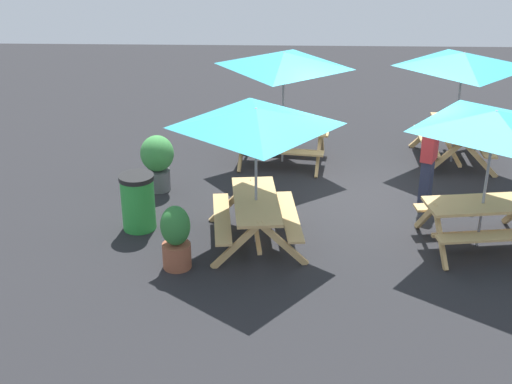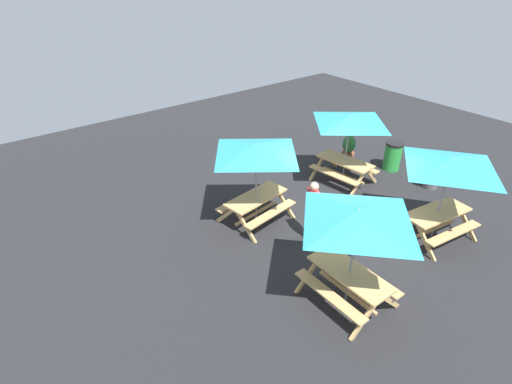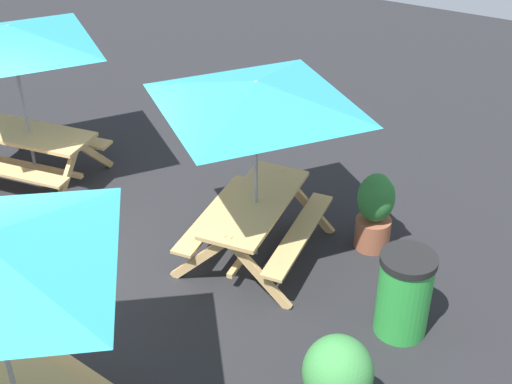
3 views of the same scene
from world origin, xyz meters
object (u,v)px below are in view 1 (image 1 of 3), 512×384
(picnic_table_3, at_px, (284,68))
(potted_plant_0, at_px, (157,159))
(picnic_table_1, at_px, (256,128))
(trash_bin_green, at_px, (138,202))
(potted_plant_1, at_px, (176,237))
(person_standing, at_px, (429,158))
(picnic_table_2, at_px, (494,130))
(picnic_table_0, at_px, (463,68))

(picnic_table_3, distance_m, potted_plant_0, 3.09)
(picnic_table_1, bearing_deg, picnic_table_3, 166.73)
(picnic_table_3, distance_m, trash_bin_green, 4.17)
(potted_plant_1, bearing_deg, person_standing, -150.59)
(picnic_table_2, distance_m, person_standing, 1.99)
(picnic_table_1, distance_m, trash_bin_green, 2.53)
(picnic_table_1, height_order, picnic_table_3, same)
(picnic_table_3, height_order, potted_plant_1, picnic_table_3)
(potted_plant_0, bearing_deg, picnic_table_2, 160.12)
(potted_plant_0, bearing_deg, person_standing, 174.91)
(picnic_table_0, xyz_separation_m, person_standing, (0.93, 2.01, -1.10))
(picnic_table_2, bearing_deg, picnic_table_0, -103.62)
(trash_bin_green, bearing_deg, picnic_table_0, -152.30)
(picnic_table_3, bearing_deg, picnic_table_2, 140.88)
(picnic_table_0, distance_m, potted_plant_1, 6.93)
(picnic_table_3, bearing_deg, picnic_table_0, -169.86)
(picnic_table_1, relative_size, person_standing, 1.40)
(trash_bin_green, bearing_deg, person_standing, -167.47)
(picnic_table_2, distance_m, picnic_table_3, 4.69)
(trash_bin_green, bearing_deg, picnic_table_2, 175.57)
(picnic_table_0, height_order, person_standing, picnic_table_0)
(picnic_table_1, height_order, trash_bin_green, picnic_table_1)
(picnic_table_0, distance_m, trash_bin_green, 6.89)
(picnic_table_3, bearing_deg, picnic_table_1, 91.12)
(picnic_table_1, xyz_separation_m, picnic_table_3, (-0.45, -3.45, 0.00))
(picnic_table_2, bearing_deg, person_standing, -77.57)
(picnic_table_0, distance_m, potted_plant_0, 6.23)
(picnic_table_2, relative_size, potted_plant_0, 2.15)
(picnic_table_0, height_order, trash_bin_green, picnic_table_0)
(picnic_table_0, relative_size, potted_plant_0, 2.15)
(picnic_table_0, relative_size, picnic_table_2, 1.00)
(picnic_table_1, bearing_deg, potted_plant_0, -142.10)
(picnic_table_1, height_order, person_standing, picnic_table_1)
(picnic_table_0, height_order, picnic_table_2, same)
(picnic_table_3, xyz_separation_m, trash_bin_green, (2.44, 3.03, -1.49))
(potted_plant_0, bearing_deg, potted_plant_1, 104.19)
(potted_plant_0, relative_size, potted_plant_1, 1.05)
(picnic_table_3, xyz_separation_m, potted_plant_1, (1.63, 4.29, -1.46))
(picnic_table_0, xyz_separation_m, potted_plant_0, (5.87, 1.57, -1.37))
(person_standing, bearing_deg, picnic_table_0, -178.60)
(picnic_table_0, height_order, potted_plant_0, picnic_table_0)
(picnic_table_1, relative_size, picnic_table_2, 1.00)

